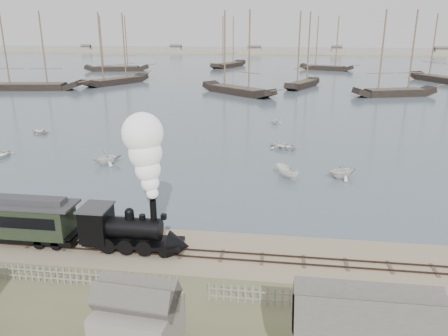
# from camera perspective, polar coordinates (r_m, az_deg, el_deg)

# --- Properties ---
(ground) EXTENTS (600.00, 600.00, 0.00)m
(ground) POSITION_cam_1_polar(r_m,az_deg,el_deg) (35.57, -7.97, -9.23)
(ground) COLOR gray
(ground) RESTS_ON ground
(harbor_water) EXTENTS (600.00, 336.00, 0.06)m
(harbor_water) POSITION_cam_1_polar(r_m,az_deg,el_deg) (201.20, 5.27, 13.38)
(harbor_water) COLOR #465764
(harbor_water) RESTS_ON ground
(rail_track) EXTENTS (120.00, 1.80, 0.16)m
(rail_track) POSITION_cam_1_polar(r_m,az_deg,el_deg) (33.86, -8.89, -10.69)
(rail_track) COLOR #32231B
(rail_track) RESTS_ON ground
(picket_fence_west) EXTENTS (19.00, 0.10, 1.20)m
(picket_fence_west) POSITION_cam_1_polar(r_m,az_deg,el_deg) (32.38, -22.90, -13.54)
(picket_fence_west) COLOR slate
(picket_fence_west) RESTS_ON ground
(picket_fence_east) EXTENTS (15.00, 0.10, 1.20)m
(picket_fence_east) POSITION_cam_1_polar(r_m,az_deg,el_deg) (28.22, 14.00, -17.59)
(picket_fence_east) COLOR slate
(picket_fence_east) RESTS_ON ground
(far_spit) EXTENTS (500.00, 20.00, 1.80)m
(far_spit) POSITION_cam_1_polar(r_m,az_deg,el_deg) (280.96, 6.07, 14.66)
(far_spit) COLOR tan
(far_spit) RESTS_ON ground
(locomotive) EXTENTS (8.15, 3.04, 10.16)m
(locomotive) POSITION_cam_1_polar(r_m,az_deg,el_deg) (32.15, -10.70, -3.28)
(locomotive) COLOR black
(locomotive) RESTS_ON ground
(rowboat_0) EXTENTS (4.03, 3.27, 0.73)m
(rowboat_0) POSITION_cam_1_polar(r_m,az_deg,el_deg) (63.21, -27.08, 1.59)
(rowboat_0) COLOR white
(rowboat_0) RESTS_ON harbor_water
(rowboat_1) EXTENTS (4.40, 4.55, 1.84)m
(rowboat_1) POSITION_cam_1_polar(r_m,az_deg,el_deg) (55.16, -15.09, 1.40)
(rowboat_1) COLOR white
(rowboat_1) RESTS_ON harbor_water
(rowboat_2) EXTENTS (3.69, 3.34, 1.40)m
(rowboat_2) POSITION_cam_1_polar(r_m,az_deg,el_deg) (48.85, 8.20, -0.56)
(rowboat_2) COLOR white
(rowboat_2) RESTS_ON harbor_water
(rowboat_3) EXTENTS (4.30, 4.78, 0.81)m
(rowboat_3) POSITION_cam_1_polar(r_m,az_deg,el_deg) (60.60, 7.85, 2.84)
(rowboat_3) COLOR white
(rowboat_3) RESTS_ON harbor_water
(rowboat_4) EXTENTS (4.21, 4.42, 1.83)m
(rowboat_4) POSITION_cam_1_polar(r_m,az_deg,el_deg) (50.11, 15.19, -0.28)
(rowboat_4) COLOR white
(rowboat_4) RESTS_ON harbor_water
(rowboat_6) EXTENTS (3.69, 4.11, 0.70)m
(rowboat_6) POSITION_cam_1_polar(r_m,az_deg,el_deg) (75.07, -22.98, 4.48)
(rowboat_6) COLOR white
(rowboat_6) RESTS_ON harbor_water
(rowboat_7) EXTENTS (3.32, 3.04, 1.48)m
(rowboat_7) POSITION_cam_1_polar(r_m,az_deg,el_deg) (76.61, 6.68, 6.34)
(rowboat_7) COLOR white
(rowboat_7) RESTS_ON harbor_water
(schooner_0) EXTENTS (26.23, 9.88, 20.00)m
(schooner_0) POSITION_cam_1_polar(r_m,az_deg,el_deg) (127.65, -24.43, 13.75)
(schooner_0) COLOR black
(schooner_0) RESTS_ON harbor_water
(schooner_1) EXTENTS (14.95, 21.78, 20.00)m
(schooner_1) POSITION_cam_1_polar(r_m,az_deg,el_deg) (132.53, -14.18, 14.88)
(schooner_1) COLOR black
(schooner_1) RESTS_ON harbor_water
(schooner_2) EXTENTS (20.50, 18.59, 20.00)m
(schooner_2) POSITION_cam_1_polar(r_m,az_deg,el_deg) (109.35, 1.83, 14.83)
(schooner_2) COLOR black
(schooner_2) RESTS_ON harbor_water
(schooner_3) EXTENTS (10.73, 16.95, 20.00)m
(schooner_3) POSITION_cam_1_polar(r_m,az_deg,el_deg) (122.79, 10.44, 14.91)
(schooner_3) COLOR black
(schooner_3) RESTS_ON harbor_water
(schooner_4) EXTENTS (20.63, 10.50, 20.00)m
(schooner_4) POSITION_cam_1_polar(r_m,az_deg,el_deg) (113.60, 21.87, 13.72)
(schooner_4) COLOR black
(schooner_4) RESTS_ON harbor_water
(schooner_5) EXTENTS (14.42, 22.80, 20.00)m
(schooner_5) POSITION_cam_1_polar(r_m,az_deg,el_deg) (148.49, 26.94, 13.81)
(schooner_5) COLOR black
(schooner_5) RESTS_ON harbor_water
(schooner_6) EXTENTS (24.03, 10.45, 20.00)m
(schooner_6) POSITION_cam_1_polar(r_m,az_deg,el_deg) (172.85, -14.04, 15.51)
(schooner_6) COLOR black
(schooner_6) RESTS_ON harbor_water
(schooner_7) EXTENTS (13.10, 23.32, 20.00)m
(schooner_7) POSITION_cam_1_polar(r_m,az_deg,el_deg) (183.31, 0.62, 16.14)
(schooner_7) COLOR black
(schooner_7) RESTS_ON harbor_water
(schooner_8) EXTENTS (20.26, 11.42, 20.00)m
(schooner_8) POSITION_cam_1_polar(r_m,az_deg,el_deg) (175.04, 13.41, 15.58)
(schooner_8) COLOR black
(schooner_8) RESTS_ON harbor_water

